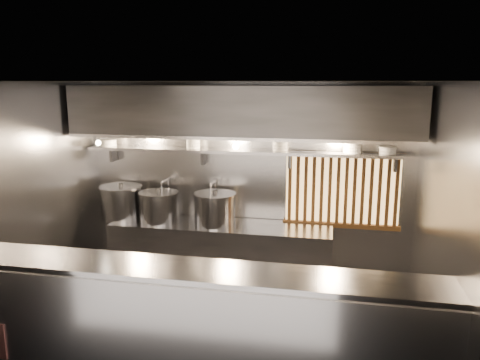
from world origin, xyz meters
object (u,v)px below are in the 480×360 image
(stock_pot_mid, at_px, (159,207))
(stock_pot_right, at_px, (215,209))
(stock_pot_left, at_px, (122,202))
(pendant_bulb, at_px, (236,146))
(heat_lamp, at_px, (97,138))

(stock_pot_mid, distance_m, stock_pot_right, 0.79)
(stock_pot_left, bearing_deg, pendant_bulb, 1.14)
(stock_pot_mid, bearing_deg, stock_pot_right, 0.58)
(pendant_bulb, relative_size, stock_pot_left, 0.26)
(heat_lamp, xyz_separation_m, stock_pot_left, (0.15, 0.32, -0.94))
(heat_lamp, xyz_separation_m, pendant_bulb, (1.80, 0.35, -0.11))
(stock_pot_right, bearing_deg, heat_lamp, -170.65)
(stock_pot_mid, height_order, stock_pot_right, stock_pot_right)
(heat_lamp, height_order, pendant_bulb, heat_lamp)
(pendant_bulb, relative_size, stock_pot_right, 0.27)
(pendant_bulb, distance_m, stock_pot_mid, 1.36)
(pendant_bulb, xyz_separation_m, stock_pot_right, (-0.27, -0.10, -0.84))
(stock_pot_mid, xyz_separation_m, stock_pot_right, (0.79, 0.01, 0.01))
(heat_lamp, bearing_deg, stock_pot_mid, 18.31)
(stock_pot_right, bearing_deg, stock_pot_left, 177.30)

